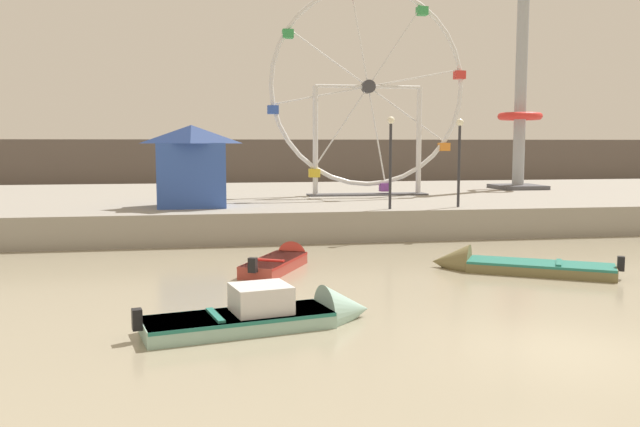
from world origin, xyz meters
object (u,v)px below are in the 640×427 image
Objects in this scene: motorboat_faded_red at (283,260)px; promenade_lamp_far at (459,149)px; ferris_wheel_white_frame at (368,91)px; carnival_booth_blue_tent at (192,165)px; motorboat_seafoam at (283,314)px; drop_tower_steel_tower at (521,98)px; motorboat_olive_wood at (502,265)px; promenade_lamp_near at (391,149)px.

promenade_lamp_far is (8.38, 5.80, 3.61)m from motorboat_faded_red.
carnival_booth_blue_tent is (-9.13, -4.98, -3.69)m from ferris_wheel_white_frame.
promenade_lamp_far is at bearing -71.72° from ferris_wheel_white_frame.
drop_tower_steel_tower reaches higher than motorboat_seafoam.
ferris_wheel_white_frame reaches higher than motorboat_olive_wood.
promenade_lamp_far is at bearing -127.37° from drop_tower_steel_tower.
promenade_lamp_far is (-7.90, -10.34, -3.00)m from drop_tower_steel_tower.
motorboat_faded_red is at bearing -135.23° from drop_tower_steel_tower.
promenade_lamp_far is at bearing -28.11° from motorboat_faded_red.
drop_tower_steel_tower reaches higher than motorboat_olive_wood.
ferris_wheel_white_frame is (6.03, 12.90, 6.63)m from motorboat_faded_red.
promenade_lamp_near is at bearing -136.10° from drop_tower_steel_tower.
motorboat_seafoam is 22.07m from ferris_wheel_white_frame.
promenade_lamp_far reaches higher than carnival_booth_blue_tent.
carnival_booth_blue_tent is at bearing 163.61° from promenade_lamp_near.
promenade_lamp_far is (11.47, -2.12, 0.66)m from carnival_booth_blue_tent.
promenade_lamp_near is (5.20, 5.49, 3.64)m from motorboat_faded_red.
ferris_wheel_white_frame reaches higher than motorboat_faded_red.
promenade_lamp_near reaches higher than motorboat_seafoam.
promenade_lamp_near is (-1.63, 7.44, 3.65)m from motorboat_olive_wood.
motorboat_faded_red is 0.38× the size of ferris_wheel_white_frame.
motorboat_olive_wood is 1.31× the size of motorboat_faded_red.
motorboat_seafoam is at bearing 63.92° from motorboat_olive_wood.
motorboat_faded_red is 10.81m from promenade_lamp_far.
motorboat_seafoam is 15.41m from carnival_booth_blue_tent.
promenade_lamp_far is (3.18, 0.32, -0.03)m from promenade_lamp_near.
drop_tower_steel_tower is (9.45, 18.10, 6.62)m from motorboat_olive_wood.
motorboat_seafoam is at bearing -126.36° from drop_tower_steel_tower.
motorboat_seafoam is at bearing -125.54° from promenade_lamp_far.
carnival_booth_blue_tent is (-19.37, -8.22, -3.66)m from drop_tower_steel_tower.
carnival_booth_blue_tent reaches higher than motorboat_olive_wood.
motorboat_olive_wood is 7.10m from motorboat_faded_red.
ferris_wheel_white_frame is at bearing 28.35° from carnival_booth_blue_tent.
carnival_booth_blue_tent is at bearing -151.40° from ferris_wheel_white_frame.
motorboat_seafoam is 1.40× the size of promenade_lamp_near.
motorboat_olive_wood is 16.30m from ferris_wheel_white_frame.
ferris_wheel_white_frame reaches higher than motorboat_seafoam.
ferris_wheel_white_frame is 10.75m from drop_tower_steel_tower.
promenade_lamp_far is at bearing 41.57° from motorboat_seafoam.
motorboat_olive_wood is at bearing -86.93° from ferris_wheel_white_frame.
motorboat_seafoam is (-7.62, -5.08, 0.07)m from motorboat_olive_wood.
motorboat_faded_red is at bearing -145.29° from promenade_lamp_far.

